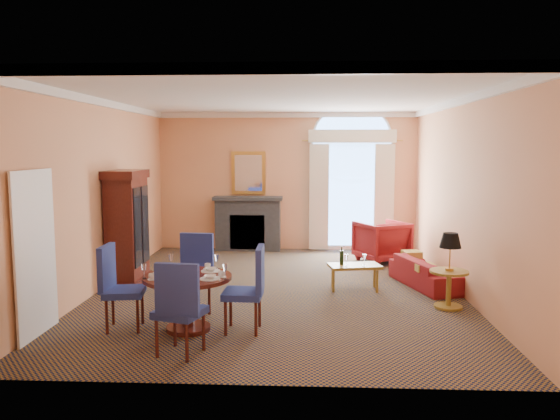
{
  "coord_description": "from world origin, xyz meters",
  "views": [
    {
      "loc": [
        0.47,
        -9.01,
        2.4
      ],
      "look_at": [
        0.0,
        0.5,
        1.3
      ],
      "focal_mm": 35.0,
      "sensor_mm": 36.0,
      "label": 1
    }
  ],
  "objects_px": {
    "coffee_table": "(354,266)",
    "side_table": "(450,262)",
    "sofa": "(427,272)",
    "armoire": "(127,228)",
    "dining_table": "(188,289)",
    "armchair": "(382,241)"
  },
  "relations": [
    {
      "from": "armchair",
      "to": "coffee_table",
      "type": "height_order",
      "value": "armchair"
    },
    {
      "from": "armoire",
      "to": "sofa",
      "type": "distance_m",
      "value": 5.32
    },
    {
      "from": "side_table",
      "to": "armchair",
      "type": "bearing_deg",
      "value": 99.57
    },
    {
      "from": "armoire",
      "to": "dining_table",
      "type": "xyz_separation_m",
      "value": [
        1.64,
        -2.54,
        -0.41
      ]
    },
    {
      "from": "coffee_table",
      "to": "side_table",
      "type": "xyz_separation_m",
      "value": [
        1.33,
        -0.98,
        0.3
      ]
    },
    {
      "from": "sofa",
      "to": "armchair",
      "type": "bearing_deg",
      "value": -2.59
    },
    {
      "from": "dining_table",
      "to": "side_table",
      "type": "xyz_separation_m",
      "value": [
        3.68,
        1.19,
        0.15
      ]
    },
    {
      "from": "side_table",
      "to": "sofa",
      "type": "bearing_deg",
      "value": 92.24
    },
    {
      "from": "armchair",
      "to": "dining_table",
      "type": "bearing_deg",
      "value": 28.5
    },
    {
      "from": "dining_table",
      "to": "side_table",
      "type": "distance_m",
      "value": 3.87
    },
    {
      "from": "armoire",
      "to": "coffee_table",
      "type": "distance_m",
      "value": 4.05
    },
    {
      "from": "armoire",
      "to": "armchair",
      "type": "bearing_deg",
      "value": 22.28
    },
    {
      "from": "side_table",
      "to": "dining_table",
      "type": "bearing_deg",
      "value": -162.09
    },
    {
      "from": "dining_table",
      "to": "armchair",
      "type": "distance_m",
      "value": 5.47
    },
    {
      "from": "dining_table",
      "to": "sofa",
      "type": "relative_size",
      "value": 0.7
    },
    {
      "from": "armchair",
      "to": "sofa",
      "type": "bearing_deg",
      "value": 77.35
    },
    {
      "from": "dining_table",
      "to": "coffee_table",
      "type": "bearing_deg",
      "value": 42.68
    },
    {
      "from": "armoire",
      "to": "coffee_table",
      "type": "height_order",
      "value": "armoire"
    },
    {
      "from": "dining_table",
      "to": "sofa",
      "type": "height_order",
      "value": "dining_table"
    },
    {
      "from": "armoire",
      "to": "dining_table",
      "type": "relative_size",
      "value": 1.72
    },
    {
      "from": "armoire",
      "to": "side_table",
      "type": "distance_m",
      "value": 5.49
    },
    {
      "from": "dining_table",
      "to": "armchair",
      "type": "bearing_deg",
      "value": 55.19
    }
  ]
}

